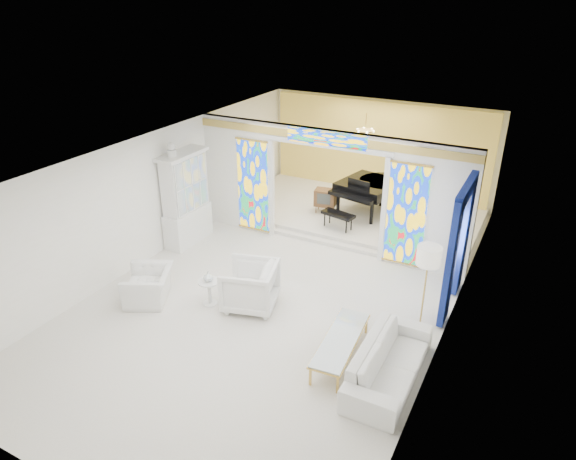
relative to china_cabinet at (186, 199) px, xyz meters
The scene contains 24 objects.
floor 3.47m from the china_cabinet, 10.50° to the right, with size 12.00×12.00×0.00m, color silver.
ceiling 3.75m from the china_cabinet, 10.50° to the right, with size 7.00×12.00×0.02m, color white.
wall_back 6.30m from the china_cabinet, 59.24° to the left, with size 7.00×0.02×3.00m, color white.
wall_front 7.35m from the china_cabinet, 64.01° to the right, with size 7.00×0.02×3.00m, color white.
wall_left 0.74m from the china_cabinet, 115.42° to the right, with size 0.02×12.00×3.00m, color white.
wall_right 6.75m from the china_cabinet, ahead, with size 0.02×12.00×3.00m, color white.
partition_wall 3.54m from the china_cabinet, 23.50° to the left, with size 7.00×0.22×3.00m.
stained_glass_left 1.76m from the china_cabinet, 47.47° to the left, with size 0.90×0.04×2.40m, color gold.
stained_glass_right 5.41m from the china_cabinet, 13.85° to the left, with size 0.90×0.04×2.40m, color gold.
stained_glass_transom 3.84m from the china_cabinet, 21.91° to the left, with size 2.00×0.04×0.34m, color gold.
alcove_platform 4.88m from the china_cabinet, 47.45° to the left, with size 6.80×3.80×0.18m, color silver.
gold_curtain_back 6.19m from the china_cabinet, 58.67° to the left, with size 6.70×0.10×2.90m, color #E5CB4F.
chandelier 5.02m from the china_cabinet, 44.89° to the left, with size 0.48×0.48×0.30m, color gold.
blue_drapes 6.63m from the china_cabinet, ahead, with size 0.14×1.85×2.65m.
china_cabinet is the anchor object (origin of this frame).
armchair_left 2.90m from the china_cabinet, 69.63° to the right, with size 1.05×0.91×0.68m, color white.
armchair_right 3.56m from the china_cabinet, 31.55° to the right, with size 1.03×1.06×0.97m, color silver.
sofa 6.74m from the china_cabinet, 22.82° to the right, with size 2.34×0.92×0.68m, color white.
side_table 3.17m from the china_cabinet, 44.51° to the right, with size 0.46×0.46×0.55m.
vase 3.11m from the china_cabinet, 44.51° to the right, with size 0.20×0.20×0.21m, color white.
coffee_table 5.85m from the china_cabinet, 25.24° to the right, with size 0.72×1.90×0.42m.
floor_lamp 6.39m from the china_cabinet, ahead, with size 0.58×0.58×1.81m.
grand_piano 5.22m from the china_cabinet, 44.75° to the left, with size 2.07×2.83×1.09m.
tv_console 3.93m from the china_cabinet, 49.78° to the left, with size 0.65×0.49×0.68m.
Camera 1 is at (4.60, -8.77, 6.01)m, focal length 32.00 mm.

